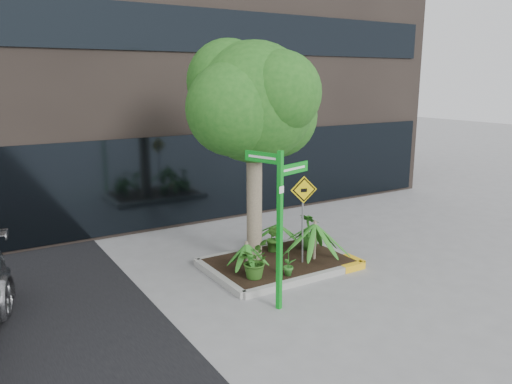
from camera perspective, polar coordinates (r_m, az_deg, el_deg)
ground at (r=11.44m, az=2.66°, el=-9.13°), size 80.00×80.00×0.00m
planter at (r=11.73m, az=2.85°, el=-8.02°), size 3.35×2.36×0.15m
tree at (r=11.13m, az=-0.26°, el=10.19°), size 3.43×3.05×5.15m
palm_front at (r=11.61m, az=6.77°, el=-3.59°), size 1.04×1.04×1.15m
palm_left at (r=10.85m, az=-1.09°, el=-5.92°), size 0.77×0.77×0.86m
palm_back at (r=12.49m, az=2.57°, el=-3.68°), size 0.70×0.70×0.78m
shrub_a at (r=10.61m, az=-0.29°, el=-7.82°), size 0.95×0.95×0.76m
shrub_b at (r=12.42m, az=6.09°, el=-4.47°), size 0.63×0.63×0.90m
shrub_c at (r=10.76m, az=3.72°, el=-7.73°), size 0.52×0.52×0.70m
shrub_d at (r=12.15m, az=2.04°, el=-5.31°), size 0.47×0.47×0.68m
street_sign_post at (r=9.19m, az=2.68°, el=-2.33°), size 1.06×0.87×3.03m
cattle_sign at (r=11.26m, az=5.42°, el=-1.43°), size 0.60×0.20×2.01m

